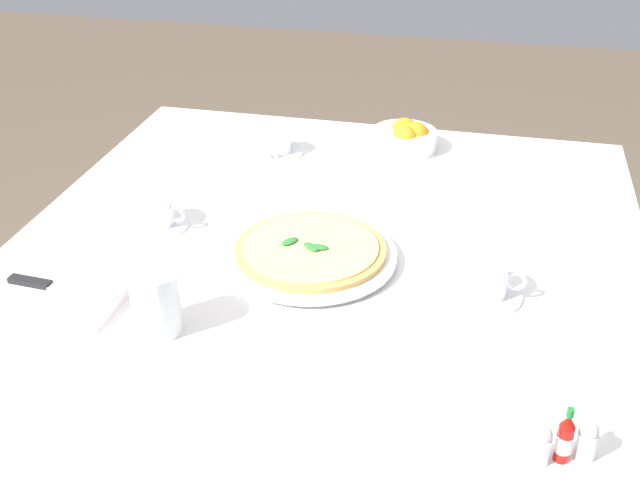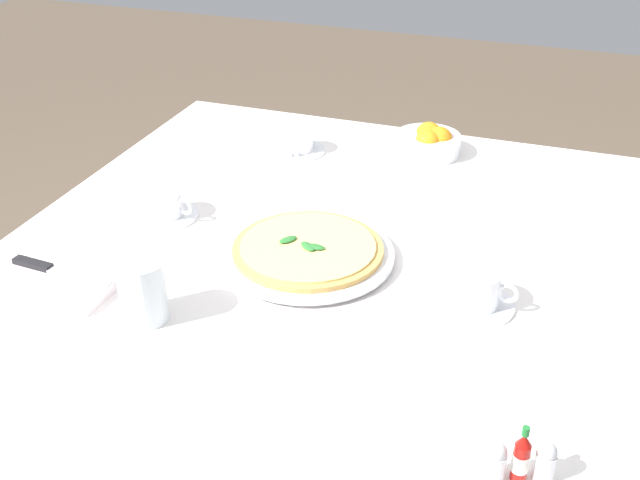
% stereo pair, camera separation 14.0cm
% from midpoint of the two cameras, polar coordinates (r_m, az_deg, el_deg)
% --- Properties ---
extents(dining_table, '(1.16, 1.16, 0.73)m').
position_cam_midpoint_polar(dining_table, '(1.51, -2.01, -4.09)').
color(dining_table, white).
rests_on(dining_table, ground_plane).
extents(pizza_plate, '(0.31, 0.31, 0.02)m').
position_cam_midpoint_polar(pizza_plate, '(1.37, -3.63, -1.24)').
color(pizza_plate, white).
rests_on(pizza_plate, dining_table).
extents(pizza, '(0.27, 0.27, 0.02)m').
position_cam_midpoint_polar(pizza, '(1.36, -3.65, -0.74)').
color(pizza, tan).
rests_on(pizza, pizza_plate).
extents(coffee_cup_center_back, '(0.13, 0.13, 0.06)m').
position_cam_midpoint_polar(coffee_cup_center_back, '(1.52, -14.65, 1.85)').
color(coffee_cup_center_back, white).
rests_on(coffee_cup_center_back, dining_table).
extents(coffee_cup_near_right, '(0.13, 0.13, 0.06)m').
position_cam_midpoint_polar(coffee_cup_near_right, '(1.28, 9.00, -3.06)').
color(coffee_cup_near_right, white).
rests_on(coffee_cup_near_right, dining_table).
extents(coffee_cup_near_left, '(0.13, 0.13, 0.06)m').
position_cam_midpoint_polar(coffee_cup_near_left, '(1.78, -5.63, 7.09)').
color(coffee_cup_near_left, white).
rests_on(coffee_cup_near_left, dining_table).
extents(water_glass_far_left, '(0.08, 0.08, 0.10)m').
position_cam_midpoint_polar(water_glass_far_left, '(1.22, -15.19, -4.77)').
color(water_glass_far_left, white).
rests_on(water_glass_far_left, dining_table).
extents(napkin_folded, '(0.23, 0.14, 0.02)m').
position_cam_midpoint_polar(napkin_folded, '(1.36, -21.62, -3.81)').
color(napkin_folded, white).
rests_on(napkin_folded, dining_table).
extents(dinner_knife, '(0.20, 0.03, 0.01)m').
position_cam_midpoint_polar(dinner_knife, '(1.35, -21.63, -3.34)').
color(dinner_knife, silver).
rests_on(dinner_knife, napkin_folded).
extents(citrus_bowl, '(0.15, 0.15, 0.07)m').
position_cam_midpoint_polar(citrus_bowl, '(1.80, 4.11, 7.48)').
color(citrus_bowl, white).
rests_on(citrus_bowl, dining_table).
extents(hot_sauce_bottle, '(0.02, 0.02, 0.08)m').
position_cam_midpoint_polar(hot_sauce_bottle, '(1.01, 13.72, -14.18)').
color(hot_sauce_bottle, '#B7140F').
rests_on(hot_sauce_bottle, dining_table).
extents(salt_shaker, '(0.03, 0.03, 0.06)m').
position_cam_midpoint_polar(salt_shaker, '(1.02, 15.27, -14.30)').
color(salt_shaker, white).
rests_on(salt_shaker, dining_table).
extents(pepper_shaker, '(0.03, 0.03, 0.06)m').
position_cam_midpoint_polar(pepper_shaker, '(1.00, 12.00, -14.78)').
color(pepper_shaker, white).
rests_on(pepper_shaker, dining_table).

